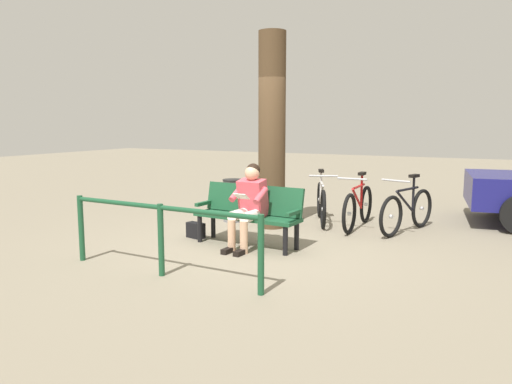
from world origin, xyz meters
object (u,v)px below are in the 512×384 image
tree_trunk (272,132)px  bicycle_orange (321,202)px  handbag (196,230)px  litter_bin (233,200)px  bench (250,211)px  bicycle_red (407,210)px  bicycle_blue (358,207)px  person_reading (249,202)px

tree_trunk → bicycle_orange: size_ratio=2.07×
handbag → bicycle_orange: 2.43m
litter_bin → bicycle_orange: bearing=-156.9°
bench → bicycle_orange: bearing=-97.1°
litter_bin → bicycle_red: (-2.96, -0.49, -0.02)m
bench → bicycle_orange: 2.05m
bicycle_red → bicycle_blue: bearing=-69.3°
bench → tree_trunk: (0.23, -1.25, 1.12)m
person_reading → bench: bearing=-60.6°
bench → litter_bin: bench is taller
handbag → bicycle_blue: bicycle_blue is taller
person_reading → bicycle_blue: 2.28m
handbag → litter_bin: bearing=-85.2°
litter_bin → bicycle_red: bicycle_red is taller
bench → handbag: bench is taller
litter_bin → bicycle_red: bearing=-170.6°
tree_trunk → bicycle_red: size_ratio=2.01×
bicycle_blue → litter_bin: bearing=-77.5°
litter_bin → handbag: bearing=94.8°
bench → bicycle_orange: (-0.40, -2.00, -0.15)m
handbag → tree_trunk: size_ratio=0.09×
handbag → bicycle_blue: (-2.05, -1.85, 0.24)m
bicycle_blue → bicycle_red: bearing=93.2°
bicycle_red → tree_trunk: bearing=-55.6°
person_reading → handbag: 1.16m
bicycle_blue → handbag: bearing=-47.3°
litter_bin → bicycle_orange: bicycle_orange is taller
litter_bin → bicycle_orange: 1.58m
bench → handbag: (0.94, 0.01, -0.39)m
bicycle_red → bicycle_orange: same height
handbag → bicycle_orange: bearing=-123.6°
tree_trunk → litter_bin: tree_trunk is taller
bicycle_red → bicycle_orange: (1.51, -0.13, 0.00)m
handbag → bicycle_red: (-2.85, -1.88, 0.24)m
tree_trunk → person_reading: bearing=102.2°
bicycle_blue → tree_trunk: bearing=-65.7°
bicycle_blue → bicycle_orange: size_ratio=1.07×
bench → bicycle_orange: size_ratio=1.04×
litter_bin → bicycle_orange: (-1.45, -0.62, -0.02)m
bench → bicycle_blue: bearing=-117.0°
bicycle_blue → bicycle_orange: bearing=-102.4°
tree_trunk → bench: bearing=100.3°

